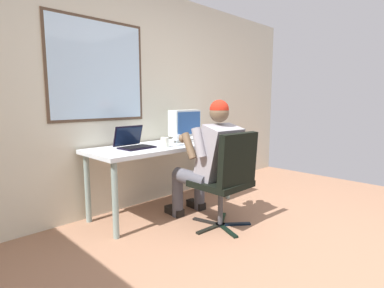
{
  "coord_description": "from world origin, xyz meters",
  "views": [
    {
      "loc": [
        -2.09,
        -0.77,
        1.25
      ],
      "look_at": [
        0.14,
        1.47,
        0.8
      ],
      "focal_mm": 28.32,
      "sensor_mm": 36.0,
      "label": 1
    }
  ],
  "objects_px": {
    "person_seated": "(209,160)",
    "desk": "(165,151)",
    "wine_glass": "(177,138)",
    "office_chair": "(229,175)",
    "laptop": "(133,142)",
    "crt_monitor": "(185,124)",
    "coffee_mug": "(165,142)"
  },
  "relations": [
    {
      "from": "wine_glass",
      "to": "crt_monitor",
      "type": "bearing_deg",
      "value": 31.21
    },
    {
      "from": "desk",
      "to": "coffee_mug",
      "type": "height_order",
      "value": "coffee_mug"
    },
    {
      "from": "laptop",
      "to": "wine_glass",
      "type": "relative_size",
      "value": 2.88
    },
    {
      "from": "office_chair",
      "to": "coffee_mug",
      "type": "relative_size",
      "value": 9.13
    },
    {
      "from": "coffee_mug",
      "to": "office_chair",
      "type": "bearing_deg",
      "value": -73.72
    },
    {
      "from": "crt_monitor",
      "to": "laptop",
      "type": "bearing_deg",
      "value": 177.74
    },
    {
      "from": "wine_glass",
      "to": "person_seated",
      "type": "bearing_deg",
      "value": -82.88
    },
    {
      "from": "wine_glass",
      "to": "laptop",
      "type": "bearing_deg",
      "value": 153.56
    },
    {
      "from": "desk",
      "to": "office_chair",
      "type": "bearing_deg",
      "value": -85.43
    },
    {
      "from": "crt_monitor",
      "to": "coffee_mug",
      "type": "relative_size",
      "value": 4.24
    },
    {
      "from": "person_seated",
      "to": "desk",
      "type": "bearing_deg",
      "value": 98.03
    },
    {
      "from": "desk",
      "to": "wine_glass",
      "type": "xyz_separation_m",
      "value": [
        0.03,
        -0.16,
        0.17
      ]
    },
    {
      "from": "desk",
      "to": "coffee_mug",
      "type": "distance_m",
      "value": 0.25
    },
    {
      "from": "office_chair",
      "to": "laptop",
      "type": "xyz_separation_m",
      "value": [
        -0.46,
        0.91,
        0.27
      ]
    },
    {
      "from": "coffee_mug",
      "to": "desk",
      "type": "bearing_deg",
      "value": 49.03
    },
    {
      "from": "person_seated",
      "to": "crt_monitor",
      "type": "distance_m",
      "value": 0.74
    },
    {
      "from": "crt_monitor",
      "to": "laptop",
      "type": "distance_m",
      "value": 0.74
    },
    {
      "from": "desk",
      "to": "wine_glass",
      "type": "distance_m",
      "value": 0.23
    },
    {
      "from": "person_seated",
      "to": "office_chair",
      "type": "bearing_deg",
      "value": -93.35
    },
    {
      "from": "desk",
      "to": "coffee_mug",
      "type": "bearing_deg",
      "value": -130.97
    },
    {
      "from": "wine_glass",
      "to": "coffee_mug",
      "type": "distance_m",
      "value": 0.17
    },
    {
      "from": "desk",
      "to": "crt_monitor",
      "type": "xyz_separation_m",
      "value": [
        0.33,
        0.02,
        0.3
      ]
    },
    {
      "from": "laptop",
      "to": "wine_glass",
      "type": "xyz_separation_m",
      "value": [
        0.43,
        -0.21,
        0.03
      ]
    },
    {
      "from": "wine_glass",
      "to": "coffee_mug",
      "type": "height_order",
      "value": "wine_glass"
    },
    {
      "from": "desk",
      "to": "laptop",
      "type": "relative_size",
      "value": 4.94
    },
    {
      "from": "desk",
      "to": "crt_monitor",
      "type": "bearing_deg",
      "value": 3.35
    },
    {
      "from": "office_chair",
      "to": "wine_glass",
      "type": "relative_size",
      "value": 7.7
    },
    {
      "from": "crt_monitor",
      "to": "laptop",
      "type": "relative_size",
      "value": 1.25
    },
    {
      "from": "person_seated",
      "to": "coffee_mug",
      "type": "bearing_deg",
      "value": 116.67
    },
    {
      "from": "crt_monitor",
      "to": "laptop",
      "type": "xyz_separation_m",
      "value": [
        -0.73,
        0.03,
        -0.16
      ]
    },
    {
      "from": "person_seated",
      "to": "wine_glass",
      "type": "xyz_separation_m",
      "value": [
        -0.05,
        0.43,
        0.19
      ]
    },
    {
      "from": "crt_monitor",
      "to": "coffee_mug",
      "type": "distance_m",
      "value": 0.53
    }
  ]
}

